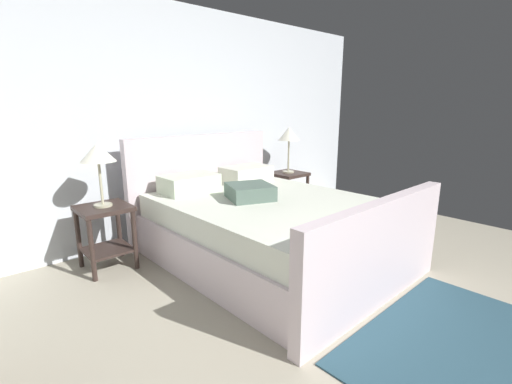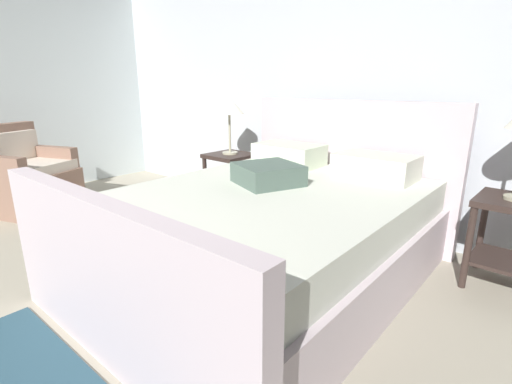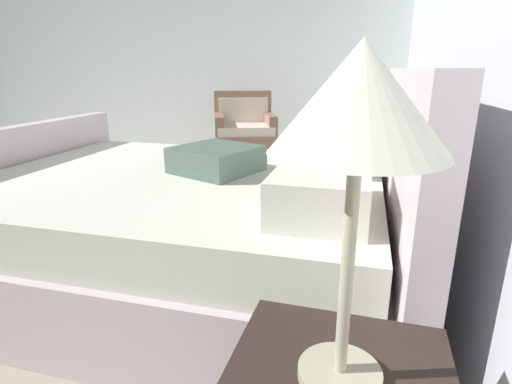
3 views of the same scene
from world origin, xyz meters
The scene contains 7 objects.
wall_back centered at (0.00, 3.38, 1.29)m, with size 6.51×0.12×2.57m, color silver.
wall_side_left centered at (-3.26, 0.00, 1.29)m, with size 0.12×6.76×2.57m, color silver.
bed centered at (0.37, 2.05, 0.35)m, with size 1.90×2.38×1.17m.
table_lamp_right centered at (1.62, 2.95, 1.10)m, with size 0.29×0.29×0.61m.
nightstand_left centered at (-0.87, 2.89, 0.40)m, with size 0.44×0.44×0.60m.
table_lamp_left centered at (-0.87, 2.89, 1.07)m, with size 0.30×0.30×0.57m.
armchair centered at (-2.45, 1.45, 0.35)m, with size 0.95×0.94×0.90m.
Camera 3 is at (2.27, 2.97, 1.17)m, focal length 28.19 mm.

